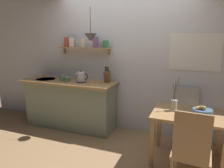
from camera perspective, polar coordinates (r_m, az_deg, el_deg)
name	(u,v)px	position (r m, az deg, el deg)	size (l,w,h in m)	color
ground_plane	(112,142)	(3.73, 0.01, -15.32)	(14.00, 14.00, 0.00)	#A87F56
back_wall	(136,59)	(3.87, 6.43, 6.64)	(6.80, 0.11, 2.70)	silver
kitchen_counter	(70,104)	(4.24, -11.09, -5.16)	(1.83, 0.63, 0.93)	gray
wall_shelf	(84,44)	(4.07, -7.51, 10.54)	(1.05, 0.20, 0.33)	tan
dining_table	(189,121)	(3.16, 19.85, -9.43)	(0.97, 0.71, 0.72)	tan
dining_chair_near	(191,150)	(2.56, 20.45, -16.21)	(0.44, 0.42, 1.00)	tan
dining_chair_far	(186,114)	(3.70, 19.27, -7.64)	(0.47, 0.47, 0.93)	silver
fruit_bowl	(202,111)	(3.10, 23.04, -6.70)	(0.26, 0.26, 0.14)	#51759E
twig_vase	(174,105)	(3.13, 16.31, -5.35)	(0.09, 0.08, 0.48)	#B7B2A8
electric_kettle	(81,77)	(3.91, -8.26, 1.83)	(0.25, 0.17, 0.22)	black
knife_block	(107,76)	(3.85, -1.26, 2.09)	(0.09, 0.15, 0.30)	brown
coffee_mug_by_sink	(62,78)	(4.15, -13.20, 1.56)	(0.14, 0.10, 0.09)	slate
coffee_mug_spare	(67,79)	(4.01, -11.87, 1.19)	(0.13, 0.09, 0.09)	slate
pendant_lamp	(91,38)	(3.62, -5.73, 12.21)	(0.21, 0.21, 0.57)	black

